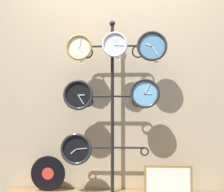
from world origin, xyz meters
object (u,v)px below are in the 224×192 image
at_px(clock_middle_right, 145,93).
at_px(clock_bottom_left, 76,149).
at_px(clock_top_center, 115,45).
at_px(vinyl_record, 48,174).
at_px(display_stand, 112,133).
at_px(clock_top_right, 152,46).
at_px(clock_middle_left, 78,95).
at_px(clock_top_left, 79,48).
at_px(picture_frame, 168,180).

xyz_separation_m(clock_middle_right, clock_bottom_left, (-0.68, -0.02, -0.55)).
bearing_deg(clock_top_center, clock_middle_right, 2.25).
xyz_separation_m(clock_bottom_left, vinyl_record, (-0.31, 0.11, -0.26)).
relative_size(clock_top_center, vinyl_record, 0.73).
bearing_deg(display_stand, clock_bottom_left, -161.46).
height_order(clock_top_center, clock_top_right, clock_top_right).
bearing_deg(display_stand, clock_middle_left, -163.86).
xyz_separation_m(clock_top_left, clock_middle_right, (0.66, -0.02, -0.47)).
distance_m(clock_middle_left, vinyl_record, 0.87).
bearing_deg(clock_top_center, clock_middle_left, 177.53).
bearing_deg(clock_top_center, display_stand, 105.97).
distance_m(display_stand, clock_top_right, 0.97).
relative_size(clock_top_left, clock_middle_left, 0.88).
relative_size(clock_middle_right, clock_bottom_left, 0.94).
height_order(clock_top_left, clock_middle_right, clock_top_left).
relative_size(display_stand, vinyl_record, 5.09).
bearing_deg(clock_top_left, clock_middle_left, -109.44).
height_order(display_stand, clock_top_center, display_stand).
height_order(clock_middle_left, clock_middle_right, clock_middle_right).
xyz_separation_m(clock_middle_right, picture_frame, (0.22, 0.02, -0.85)).
bearing_deg(picture_frame, clock_top_right, -174.11).
bearing_deg(clock_top_center, clock_top_right, 2.17).
height_order(clock_bottom_left, vinyl_record, clock_bottom_left).
xyz_separation_m(clock_bottom_left, picture_frame, (0.90, 0.03, -0.30)).
bearing_deg(vinyl_record, clock_bottom_left, -20.06).
bearing_deg(clock_bottom_left, vinyl_record, 159.94).
relative_size(clock_middle_left, clock_bottom_left, 0.97).
height_order(clock_top_left, clock_bottom_left, clock_top_left).
bearing_deg(clock_top_left, clock_bottom_left, -118.33).
height_order(display_stand, picture_frame, display_stand).
xyz_separation_m(display_stand, clock_middle_left, (-0.34, -0.10, 0.39)).
bearing_deg(picture_frame, clock_middle_right, -175.45).
height_order(clock_top_left, clock_middle_left, clock_top_left).
xyz_separation_m(clock_top_right, picture_frame, (0.15, 0.02, -1.32)).
height_order(clock_top_center, picture_frame, clock_top_center).
height_order(display_stand, clock_bottom_left, display_stand).
bearing_deg(clock_middle_left, vinyl_record, 163.87).
xyz_separation_m(clock_middle_right, vinyl_record, (-0.99, 0.10, -0.81)).
distance_m(clock_bottom_left, vinyl_record, 0.42).
bearing_deg(clock_bottom_left, clock_middle_left, 56.70).
relative_size(clock_middle_right, vinyl_record, 0.83).
bearing_deg(clock_middle_right, vinyl_record, 174.35).
distance_m(clock_top_right, clock_middle_right, 0.48).
bearing_deg(display_stand, clock_top_left, -165.68).
height_order(clock_middle_right, picture_frame, clock_middle_right).
distance_m(clock_bottom_left, picture_frame, 0.95).
distance_m(clock_top_left, vinyl_record, 1.33).
xyz_separation_m(clock_top_right, clock_bottom_left, (-0.75, -0.02, -1.02)).
bearing_deg(picture_frame, clock_bottom_left, -177.89).
height_order(clock_bottom_left, picture_frame, clock_bottom_left).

